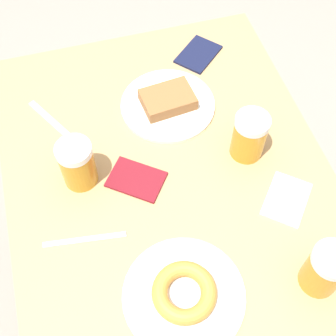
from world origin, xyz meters
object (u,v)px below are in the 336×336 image
object	(u,v)px
plate_with_cake	(168,103)
passport_near_edge	(198,54)
beer_mug_right	(325,269)
knife	(58,126)
plate_with_donut	(184,294)
napkin_folded	(287,199)
fork	(85,240)
passport_far_edge	(137,180)
beer_mug_center	(249,136)
beer_mug_left	(77,164)

from	to	relation	value
plate_with_cake	passport_near_edge	bearing A→B (deg)	-130.49
beer_mug_right	passport_near_edge	distance (m)	0.70
plate_with_cake	knife	bearing A→B (deg)	-2.16
plate_with_cake	plate_with_donut	bearing A→B (deg)	77.86
napkin_folded	fork	size ratio (longest dim) A/B	0.83
plate_with_cake	napkin_folded	bearing A→B (deg)	118.48
knife	passport_near_edge	size ratio (longest dim) A/B	1.34
plate_with_donut	passport_near_edge	distance (m)	0.69
beer_mug_right	napkin_folded	bearing A→B (deg)	-94.77
plate_with_donut	passport_near_edge	size ratio (longest dim) A/B	1.64
knife	passport_far_edge	bearing A→B (deg)	126.16
beer_mug_center	passport_far_edge	bearing A→B (deg)	2.10
fork	plate_with_donut	bearing A→B (deg)	133.92
plate_with_donut	beer_mug_left	xyz separation A→B (m)	(0.15, -0.34, 0.05)
plate_with_cake	fork	size ratio (longest dim) A/B	1.35
beer_mug_left	passport_near_edge	xyz separation A→B (m)	(-0.39, -0.31, -0.06)
passport_near_edge	beer_mug_left	bearing A→B (deg)	38.81
knife	beer_mug_center	bearing A→B (deg)	155.06
beer_mug_left	beer_mug_center	xyz separation A→B (m)	(-0.40, 0.03, 0.00)
plate_with_donut	beer_mug_left	size ratio (longest dim) A/B	2.02
plate_with_donut	passport_near_edge	world-z (taller)	plate_with_donut
plate_with_cake	beer_mug_right	xyz separation A→B (m)	(-0.17, 0.53, 0.05)
plate_with_cake	plate_with_donut	size ratio (longest dim) A/B	0.98
plate_with_donut	beer_mug_right	distance (m)	0.28
plate_with_donut	beer_mug_center	size ratio (longest dim) A/B	2.02
beer_mug_center	beer_mug_right	bearing A→B (deg)	94.19
beer_mug_left	fork	distance (m)	0.17
beer_mug_left	napkin_folded	xyz separation A→B (m)	(-0.44, 0.19, -0.06)
beer_mug_left	plate_with_donut	bearing A→B (deg)	114.09
plate_with_donut	fork	size ratio (longest dim) A/B	1.38
passport_near_edge	plate_with_cake	bearing A→B (deg)	49.51
beer_mug_left	passport_far_edge	size ratio (longest dim) A/B	0.81
beer_mug_left	passport_far_edge	world-z (taller)	beer_mug_left
beer_mug_center	passport_near_edge	xyz separation A→B (m)	(0.01, -0.35, -0.06)
passport_far_edge	beer_mug_right	bearing A→B (deg)	132.07
beer_mug_left	passport_near_edge	bearing A→B (deg)	-141.19
napkin_folded	beer_mug_center	bearing A→B (deg)	-74.81
beer_mug_right	passport_far_edge	world-z (taller)	beer_mug_right
knife	napkin_folded	bearing A→B (deg)	143.25
beer_mug_left	beer_mug_center	bearing A→B (deg)	175.27
plate_with_cake	beer_mug_center	xyz separation A→B (m)	(-0.14, 0.19, 0.05)
beer_mug_left	beer_mug_right	world-z (taller)	same
plate_with_donut	knife	size ratio (longest dim) A/B	1.22
fork	passport_far_edge	distance (m)	0.18
napkin_folded	fork	bearing A→B (deg)	-3.41
plate_with_cake	beer_mug_left	size ratio (longest dim) A/B	1.97
plate_with_donut	passport_far_edge	bearing A→B (deg)	-84.70
passport_near_edge	knife	bearing A→B (deg)	19.15
passport_near_edge	plate_with_donut	bearing A→B (deg)	69.72
napkin_folded	fork	distance (m)	0.46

